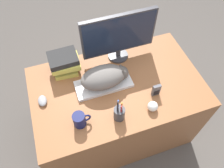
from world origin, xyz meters
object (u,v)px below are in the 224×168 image
Objects in this scene: cat at (105,77)px; baseball at (153,106)px; monitor at (119,35)px; computer_mouse at (42,101)px; coffee_mug at (80,120)px; phone at (156,90)px; keyboard at (104,84)px; book_stack at (64,63)px; pen_cup at (119,113)px.

baseball is at bearing -51.22° from cat.
cat is 0.62× the size of monitor.
coffee_mug is at bearing -49.24° from computer_mouse.
computer_mouse is 0.89× the size of phone.
book_stack is (-0.23, 0.22, 0.07)m from keyboard.
book_stack is at bearing 142.93° from phone.
book_stack is (-0.48, 0.51, 0.05)m from baseball.
book_stack is at bearing 116.24° from pen_cup.
coffee_mug is 0.48m from baseball.
computer_mouse is 0.42× the size of pen_cup.
cat is at bearing 90.56° from pen_cup.
monitor reaches higher than phone.
coffee_mug is (0.21, -0.24, 0.04)m from computer_mouse.
book_stack reaches higher than computer_mouse.
computer_mouse is (-0.63, -0.23, -0.20)m from monitor.
pen_cup reaches higher than phone.
coffee_mug is (-0.25, -0.24, -0.04)m from cat.
computer_mouse is 0.74m from baseball.
monitor is 2.52× the size of book_stack.
cat is at bearing 0.00° from keyboard.
cat is at bearing 44.36° from coffee_mug.
phone is at bearing 5.11° from coffee_mug.
pen_cup is (0.25, -0.04, 0.00)m from coffee_mug.
baseball is (0.23, -0.01, -0.02)m from pen_cup.
book_stack reaches higher than keyboard.
coffee_mug is at bearing -132.15° from monitor.
monitor is at bearing 19.92° from computer_mouse.
pen_cup is at bearing -8.55° from coffee_mug.
pen_cup is 2.13× the size of phone.
keyboard is 0.08m from cat.
baseball is 0.32× the size of book_stack.
monitor is 7.96× the size of baseball.
keyboard is at bearing -44.23° from book_stack.
phone is (0.30, 0.09, -0.01)m from pen_cup.
pen_cup is at bearing -163.96° from phone.
cat is at bearing -128.01° from monitor.
coffee_mug is (-0.42, -0.47, -0.17)m from monitor.
computer_mouse is 1.30× the size of baseball.
baseball is 0.70m from book_stack.
book_stack is (-0.42, -0.01, -0.14)m from monitor.
phone is at bearing 55.11° from baseball.
pen_cup reaches higher than baseball.
monitor is 0.65m from coffee_mug.
monitor reaches higher than computer_mouse.
pen_cup reaches higher than book_stack.
phone reaches higher than computer_mouse.
cat is 1.57× the size of book_stack.
baseball is (0.06, -0.52, -0.19)m from monitor.
coffee_mug is at bearing -90.25° from book_stack.
computer_mouse is at bearing 157.04° from baseball.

